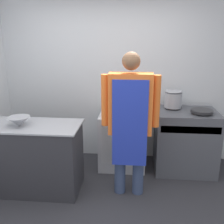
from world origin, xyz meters
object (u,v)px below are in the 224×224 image
(stock_pot, at_px, (173,99))
(fridge_unit, at_px, (123,140))
(saute_pan, at_px, (202,111))
(mixing_bowl, at_px, (19,121))
(stove, at_px, (185,141))
(person_cook, at_px, (130,117))

(stock_pot, bearing_deg, fridge_unit, -174.26)
(saute_pan, bearing_deg, mixing_bowl, -164.32)
(fridge_unit, relative_size, mixing_bowl, 3.02)
(stove, distance_m, stock_pot, 0.65)
(stove, xyz_separation_m, fridge_unit, (-0.93, 0.05, -0.04))
(mixing_bowl, bearing_deg, saute_pan, 15.68)
(stove, xyz_separation_m, saute_pan, (0.17, -0.12, 0.49))
(person_cook, bearing_deg, saute_pan, 31.18)
(mixing_bowl, relative_size, stock_pot, 1.06)
(fridge_unit, relative_size, stock_pot, 3.20)
(stock_pot, relative_size, saute_pan, 0.87)
(mixing_bowl, bearing_deg, stove, 19.70)
(saute_pan, bearing_deg, fridge_unit, 171.48)
(fridge_unit, distance_m, stock_pot, 0.98)
(fridge_unit, bearing_deg, mixing_bowl, -146.34)
(stove, height_order, fridge_unit, stove)
(fridge_unit, bearing_deg, saute_pan, -8.52)
(stove, xyz_separation_m, person_cook, (-0.80, -0.71, 0.57))
(stock_pot, bearing_deg, mixing_bowl, -155.54)
(fridge_unit, xyz_separation_m, person_cook, (0.12, -0.76, 0.61))
(fridge_unit, distance_m, person_cook, 0.98)
(mixing_bowl, xyz_separation_m, stock_pot, (1.96, 0.89, 0.12))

